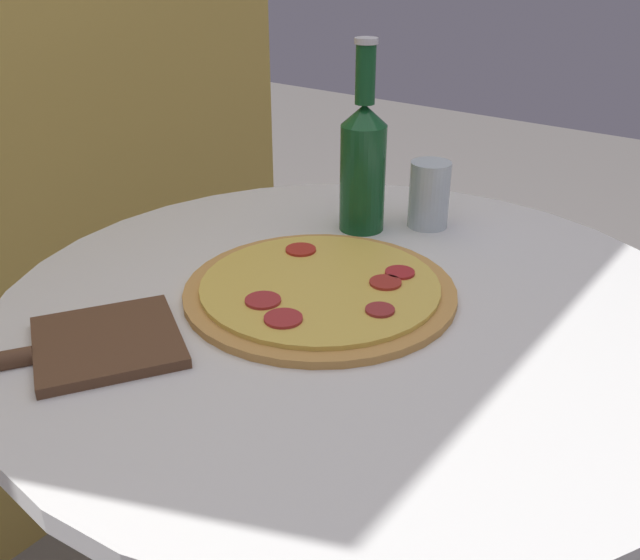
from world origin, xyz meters
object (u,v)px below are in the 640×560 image
pizza (320,289)px  drinking_glass (429,195)px  beer_bottle (363,161)px  pizza_paddle (82,347)px

pizza → drinking_glass: 0.28m
beer_bottle → drinking_glass: (0.07, -0.08, -0.05)m
pizza → drinking_glass: size_ratio=3.37×
pizza → drinking_glass: (0.28, 0.00, 0.04)m
pizza → pizza_paddle: pizza is taller
pizza_paddle → drinking_glass: bearing=-161.2°
beer_bottle → drinking_glass: beer_bottle is taller
beer_bottle → pizza: bearing=-159.4°
pizza → beer_bottle: (0.21, 0.08, 0.10)m
pizza → drinking_glass: bearing=0.8°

